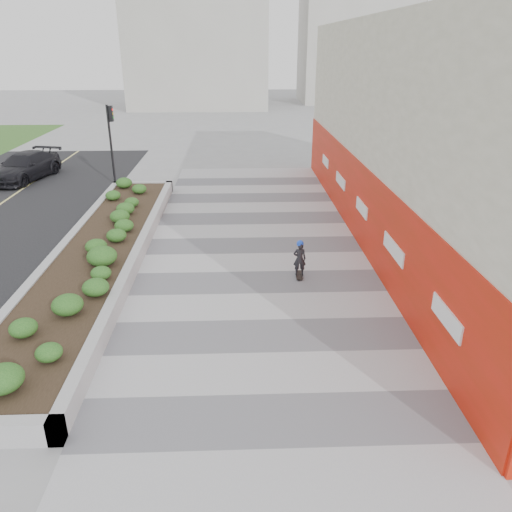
{
  "coord_description": "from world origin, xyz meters",
  "views": [
    {
      "loc": [
        -0.63,
        -9.42,
        7.04
      ],
      "look_at": [
        -0.09,
        4.57,
        1.1
      ],
      "focal_mm": 35.0,
      "sensor_mm": 36.0,
      "label": 1
    }
  ],
  "objects_px": {
    "planter": "(100,249)",
    "traffic_signal_near": "(111,133)",
    "skateboarder": "(300,258)",
    "car_dark": "(25,167)"
  },
  "relations": [
    {
      "from": "traffic_signal_near",
      "to": "car_dark",
      "type": "xyz_separation_m",
      "value": [
        -5.31,
        1.27,
        -2.02
      ]
    },
    {
      "from": "traffic_signal_near",
      "to": "skateboarder",
      "type": "distance_m",
      "value": 15.02
    },
    {
      "from": "skateboarder",
      "to": "car_dark",
      "type": "bearing_deg",
      "value": 139.51
    },
    {
      "from": "skateboarder",
      "to": "car_dark",
      "type": "relative_size",
      "value": 0.25
    },
    {
      "from": "traffic_signal_near",
      "to": "car_dark",
      "type": "bearing_deg",
      "value": 166.54
    },
    {
      "from": "traffic_signal_near",
      "to": "skateboarder",
      "type": "height_order",
      "value": "traffic_signal_near"
    },
    {
      "from": "planter",
      "to": "car_dark",
      "type": "distance_m",
      "value": 13.72
    },
    {
      "from": "car_dark",
      "to": "planter",
      "type": "bearing_deg",
      "value": -46.2
    },
    {
      "from": "planter",
      "to": "traffic_signal_near",
      "type": "xyz_separation_m",
      "value": [
        -1.73,
        10.5,
        2.34
      ]
    },
    {
      "from": "skateboarder",
      "to": "traffic_signal_near",
      "type": "bearing_deg",
      "value": 128.75
    }
  ]
}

